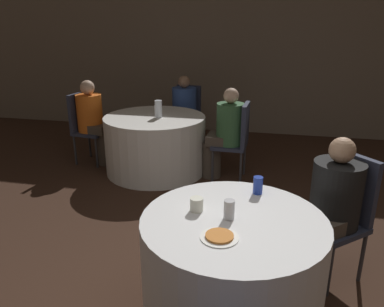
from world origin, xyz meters
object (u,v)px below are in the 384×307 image
(chair_far_east, at_px, (238,136))
(chair_far_north, at_px, (187,112))
(person_orange_shirt, at_px, (95,122))
(soda_can_silver, at_px, (229,210))
(soda_can_blue, at_px, (258,185))
(bottle_far, at_px, (158,109))
(table_near, at_px, (232,270))
(person_green_jacket, at_px, (224,134))
(chair_far_west, at_px, (84,122))
(person_black_shirt, at_px, (327,211))
(person_blue_shirt, at_px, (183,113))
(table_far, at_px, (156,144))
(chair_near_northeast, at_px, (343,207))
(pizza_plate_near, at_px, (219,236))

(chair_far_east, height_order, chair_far_north, same)
(person_orange_shirt, relative_size, soda_can_silver, 9.29)
(chair_far_east, bearing_deg, person_orange_shirt, 87.77)
(soda_can_blue, xyz_separation_m, bottle_far, (-1.31, 1.95, 0.05))
(table_near, relative_size, person_green_jacket, 1.01)
(chair_far_north, bearing_deg, person_orange_shirt, 50.70)
(chair_far_north, distance_m, soda_can_silver, 3.58)
(soda_can_blue, bearing_deg, chair_far_west, 138.82)
(chair_far_west, height_order, person_black_shirt, person_black_shirt)
(person_green_jacket, distance_m, soda_can_blue, 2.01)
(chair_far_west, bearing_deg, person_black_shirt, 63.64)
(person_green_jacket, distance_m, person_blue_shirt, 1.18)
(table_far, relative_size, chair_near_northeast, 1.34)
(chair_near_northeast, distance_m, soda_can_silver, 1.04)
(person_black_shirt, distance_m, soda_can_blue, 0.56)
(person_black_shirt, distance_m, bottle_far, 2.56)
(pizza_plate_near, bearing_deg, chair_near_northeast, 47.56)
(table_far, bearing_deg, table_near, -62.11)
(table_near, distance_m, chair_far_east, 2.34)
(chair_far_west, height_order, soda_can_silver, chair_far_west)
(table_near, height_order, chair_far_west, chair_far_west)
(chair_far_east, height_order, person_orange_shirt, person_orange_shirt)
(bottle_far, bearing_deg, person_orange_shirt, 170.76)
(person_green_jacket, relative_size, bottle_far, 5.30)
(table_far, relative_size, chair_far_west, 1.34)
(table_far, distance_m, person_green_jacket, 0.91)
(table_near, xyz_separation_m, soda_can_blue, (0.12, 0.39, 0.43))
(chair_far_north, height_order, person_blue_shirt, person_blue_shirt)
(table_near, xyz_separation_m, soda_can_silver, (-0.03, -0.00, 0.43))
(chair_near_northeast, relative_size, soda_can_silver, 7.82)
(person_orange_shirt, bearing_deg, table_near, 48.30)
(person_orange_shirt, bearing_deg, bottle_far, 88.43)
(soda_can_silver, relative_size, bottle_far, 0.57)
(table_near, bearing_deg, chair_near_northeast, 41.27)
(person_orange_shirt, height_order, pizza_plate_near, person_orange_shirt)
(bottle_far, bearing_deg, soda_can_silver, -63.60)
(person_blue_shirt, height_order, bottle_far, person_blue_shirt)
(table_near, relative_size, person_blue_shirt, 1.02)
(table_far, relative_size, person_orange_shirt, 1.13)
(table_far, height_order, pizza_plate_near, pizza_plate_near)
(chair_far_west, relative_size, bottle_far, 4.47)
(table_far, height_order, person_black_shirt, person_black_shirt)
(chair_far_west, bearing_deg, table_near, 50.18)
(table_near, height_order, chair_far_east, chair_far_east)
(person_blue_shirt, bearing_deg, soda_can_silver, 117.85)
(chair_far_east, distance_m, person_blue_shirt, 1.30)
(chair_far_north, distance_m, chair_far_west, 1.52)
(table_far, xyz_separation_m, bottle_far, (0.06, -0.04, 0.47))
(bottle_far, bearing_deg, person_blue_shirt, 84.77)
(chair_far_east, distance_m, chair_far_north, 1.41)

